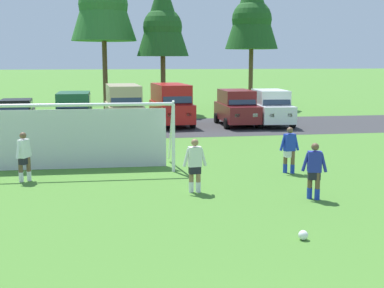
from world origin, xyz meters
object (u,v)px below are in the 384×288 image
object	(u,v)px
parked_car_slot_right	(237,107)
parked_car_slot_far_right	(271,107)
player_defender_far	(314,171)
parked_car_slot_center	(124,105)
parked_car_slot_center_left	(74,111)
player_striker_near	(289,150)
player_midfield_center	(195,166)
soccer_ball	(303,235)
parked_car_slot_left	(17,114)
parked_car_slot_center_right	(171,104)
soccer_goal	(71,135)
player_winger_right	(24,157)

from	to	relation	value
parked_car_slot_right	parked_car_slot_far_right	size ratio (longest dim) A/B	0.98
player_defender_far	parked_car_slot_far_right	world-z (taller)	parked_car_slot_far_right
parked_car_slot_center	parked_car_slot_center_left	bearing A→B (deg)	-163.51
parked_car_slot_center_left	player_striker_near	bearing A→B (deg)	-56.76
player_midfield_center	parked_car_slot_center_left	xyz separation A→B (m)	(-4.40, 14.52, 0.29)
soccer_ball	player_defender_far	xyz separation A→B (m)	(1.56, 3.16, 0.71)
parked_car_slot_center	parked_car_slot_right	distance (m)	6.83
player_midfield_center	parked_car_slot_left	xyz separation A→B (m)	(-7.72, 15.70, 0.05)
player_midfield_center	player_defender_far	distance (m)	3.50
player_midfield_center	parked_car_slot_center	distance (m)	15.44
parked_car_slot_center_left	parked_car_slot_left	bearing A→B (deg)	160.41
parked_car_slot_left	parked_car_slot_far_right	size ratio (longest dim) A/B	0.91
player_midfield_center	parked_car_slot_far_right	xyz separation A→B (m)	(7.30, 14.96, 0.29)
player_midfield_center	parked_car_slot_center_right	size ratio (longest dim) A/B	0.33
soccer_ball	parked_car_slot_far_right	world-z (taller)	parked_car_slot_far_right
soccer_ball	soccer_goal	distance (m)	10.12
player_striker_near	player_defender_far	world-z (taller)	same
soccer_goal	parked_car_slot_right	xyz separation A→B (m)	(9.12, 11.37, -0.18)
player_defender_far	player_winger_right	bearing A→B (deg)	156.93
player_striker_near	player_winger_right	world-z (taller)	same
parked_car_slot_far_right	parked_car_slot_center	bearing A→B (deg)	177.53
player_midfield_center	player_winger_right	size ratio (longest dim) A/B	1.00
parked_car_slot_center	parked_car_slot_center_right	xyz separation A→B (m)	(2.88, 0.55, 0.00)
parked_car_slot_center	parked_car_slot_far_right	distance (m)	8.90
player_winger_right	player_defender_far	bearing A→B (deg)	-23.07
soccer_ball	player_striker_near	bearing A→B (deg)	72.51
player_midfield_center	parked_car_slot_center_right	xyz separation A→B (m)	(1.29, 15.90, 0.52)
player_winger_right	parked_car_slot_left	distance (m)	13.59
player_midfield_center	player_winger_right	world-z (taller)	same
player_midfield_center	parked_car_slot_left	world-z (taller)	parked_car_slot_left
parked_car_slot_far_right	soccer_goal	bearing A→B (deg)	-135.28
player_striker_near	parked_car_slot_far_right	world-z (taller)	parked_car_slot_far_right
soccer_ball	parked_car_slot_left	xyz separation A→B (m)	(-9.40, 20.18, 0.77)
player_defender_far	parked_car_slot_center	world-z (taller)	parked_car_slot_center
parked_car_slot_center_left	parked_car_slot_center_right	world-z (taller)	parked_car_slot_center_right
parked_car_slot_center	parked_car_slot_right	size ratio (longest dim) A/B	1.06
parked_car_slot_left	parked_car_slot_center	bearing A→B (deg)	-3.27
soccer_ball	player_striker_near	xyz separation A→B (m)	(2.07, 6.56, 0.71)
soccer_ball	player_winger_right	size ratio (longest dim) A/B	0.13
parked_car_slot_center_left	parked_car_slot_far_right	bearing A→B (deg)	2.19
parked_car_slot_center	soccer_goal	bearing A→B (deg)	-101.33
player_striker_near	parked_car_slot_center_left	size ratio (longest dim) A/B	0.36
player_winger_right	soccer_ball	bearing A→B (deg)	-44.26
soccer_goal	player_midfield_center	size ratio (longest dim) A/B	4.56
player_defender_far	soccer_ball	bearing A→B (deg)	-116.27
player_defender_far	player_midfield_center	bearing A→B (deg)	157.91
parked_car_slot_right	soccer_goal	bearing A→B (deg)	-128.72
player_winger_right	parked_car_slot_center	xyz separation A→B (m)	(3.70, 13.03, 0.52)
soccer_goal	player_defender_far	world-z (taller)	soccer_goal
parked_car_slot_center_right	parked_car_slot_center_left	bearing A→B (deg)	-166.34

